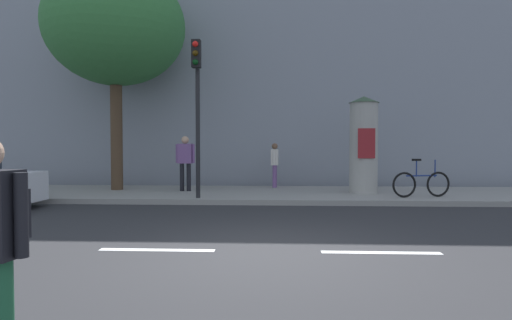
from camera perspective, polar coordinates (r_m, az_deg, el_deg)
ground_plane at (r=6.73m, az=1.55°, el=-12.01°), size 80.00×80.00×0.00m
sidewalk_curb at (r=13.61m, az=2.18°, el=-4.55°), size 36.00×4.00×0.15m
lane_markings at (r=6.72m, az=1.55°, el=-11.98°), size 25.80×0.16×0.01m
building_backdrop at (r=18.97m, az=2.37°, el=14.40°), size 36.00×5.00×11.40m
traffic_light at (r=12.05m, az=-7.83°, el=8.81°), size 0.24×0.45×4.33m
poster_column at (r=13.70m, az=14.05°, el=2.06°), size 0.94×0.94×2.98m
street_tree at (r=15.44m, az=-18.12°, el=16.40°), size 4.53×4.53×7.29m
pedestrian_in_dark_shirt at (r=14.00m, az=-9.33°, el=0.25°), size 0.63×0.40×1.76m
pedestrian_with_bag at (r=15.01m, az=2.49°, el=-0.25°), size 0.27×0.59×1.54m
bicycle_leaning at (r=13.07m, az=21.04°, el=-2.91°), size 1.74×0.46×1.09m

